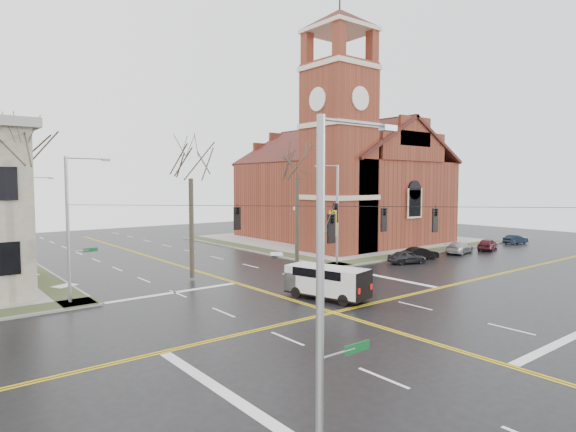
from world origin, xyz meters
TOP-DOWN VIEW (x-y plane):
  - ground at (0.00, 0.00)m, footprint 120.00×120.00m
  - sidewalks at (0.00, 0.00)m, footprint 80.00×80.00m
  - road_markings at (0.00, 0.00)m, footprint 100.00×100.00m
  - church at (24.76, 24.78)m, footprint 24.28×27.48m
  - signal_pole_ne at (11.32, 11.50)m, footprint 2.75×0.22m
  - signal_pole_nw at (-11.32, 11.50)m, footprint 2.75×0.22m
  - signal_pole_sw at (-11.32, -11.50)m, footprint 2.75×0.22m
  - span_wires at (0.00, 0.00)m, footprint 23.02×23.02m
  - traffic_signals at (-0.00, -0.67)m, footprint 8.21×8.26m
  - streetlight_north_a at (-10.65, 28.00)m, footprint 2.30×0.20m
  - cargo_van at (1.94, 2.88)m, footprint 3.46×5.84m
  - parked_car_a at (17.18, 8.02)m, footprint 3.89×2.56m
  - parked_car_b at (20.25, 8.76)m, footprint 3.85×2.31m
  - parked_car_c at (26.79, 8.58)m, footprint 4.57×2.57m
  - parked_car_d at (31.52, 8.03)m, footprint 4.17×2.64m
  - parked_car_e at (39.51, 8.80)m, footprint 3.52×1.78m
  - tree_nw_far at (-13.62, 13.30)m, footprint 4.00×4.00m
  - tree_nw_near at (-2.04, 13.66)m, footprint 4.00×4.00m
  - tree_ne at (8.32, 13.42)m, footprint 4.00×4.00m

SIDE VIEW (x-z plane):
  - ground at x=0.00m, z-range 0.00..0.00m
  - road_markings at x=0.00m, z-range 0.00..0.01m
  - sidewalks at x=0.00m, z-range -0.01..0.16m
  - parked_car_e at x=39.51m, z-range 0.00..1.11m
  - parked_car_b at x=20.25m, z-range 0.00..1.20m
  - parked_car_a at x=17.18m, z-range 0.00..1.23m
  - parked_car_c at x=26.79m, z-range 0.00..1.25m
  - parked_car_d at x=31.52m, z-range 0.00..1.32m
  - cargo_van at x=1.94m, z-range 0.19..2.28m
  - streetlight_north_a at x=-10.65m, z-range 0.47..8.47m
  - signal_pole_ne at x=11.32m, z-range 0.45..9.45m
  - signal_pole_nw at x=-11.32m, z-range 0.45..9.45m
  - signal_pole_sw at x=-11.32m, z-range 0.45..9.45m
  - traffic_signals at x=0.00m, z-range 4.80..6.10m
  - span_wires at x=0.00m, z-range 6.18..6.22m
  - tree_nw_near at x=-2.04m, z-range 2.59..14.17m
  - church at x=24.76m, z-range -5.32..22.18m
  - tree_ne at x=8.32m, z-range 2.64..14.43m
  - tree_nw_far at x=-13.62m, z-range 2.74..15.04m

